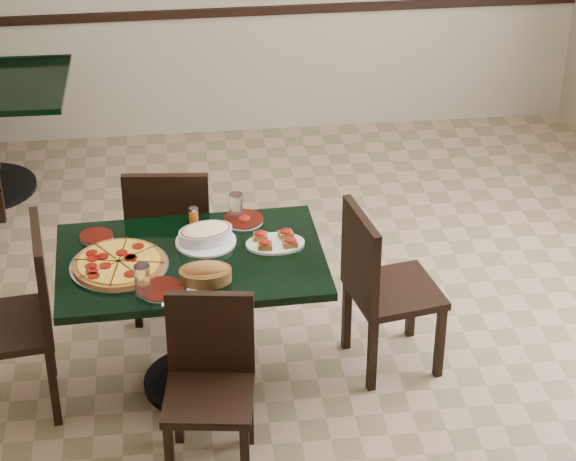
{
  "coord_description": "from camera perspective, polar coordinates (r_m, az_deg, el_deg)",
  "views": [
    {
      "loc": [
        -0.39,
        -4.57,
        3.56
      ],
      "look_at": [
        0.15,
        0.0,
        0.79
      ],
      "focal_mm": 70.0,
      "sensor_mm": 36.0,
      "label": 1
    }
  ],
  "objects": [
    {
      "name": "water_glass_a",
      "position": [
        5.51,
        -2.65,
        1.22
      ],
      "size": [
        0.07,
        0.07,
        0.14
      ],
      "primitive_type": "cylinder",
      "color": "silver",
      "rests_on": "main_table"
    },
    {
      "name": "bruschetta_platter",
      "position": [
        5.32,
        -0.66,
        -0.53
      ],
      "size": [
        0.29,
        0.2,
        0.05
      ],
      "rotation": [
        0.0,
        0.0,
        0.02
      ],
      "color": "silver",
      "rests_on": "main_table"
    },
    {
      "name": "room_shell",
      "position": [
        6.88,
        5.68,
        10.55
      ],
      "size": [
        5.5,
        5.5,
        5.5
      ],
      "color": "silver",
      "rests_on": "floor"
    },
    {
      "name": "side_plate_near",
      "position": [
        5.03,
        -6.47,
        -3.01
      ],
      "size": [
        0.2,
        0.2,
        0.02
      ],
      "rotation": [
        0.0,
        0.0,
        -0.11
      ],
      "color": "silver",
      "rests_on": "main_table"
    },
    {
      "name": "chair_left",
      "position": [
        5.39,
        -13.41,
        -3.99
      ],
      "size": [
        0.5,
        0.5,
        0.96
      ],
      "rotation": [
        0.0,
        0.0,
        -1.45
      ],
      "color": "black",
      "rests_on": "floor"
    },
    {
      "name": "side_plate_far_r",
      "position": [
        5.52,
        -2.27,
        0.55
      ],
      "size": [
        0.2,
        0.2,
        0.03
      ],
      "rotation": [
        0.0,
        0.0,
        -0.08
      ],
      "color": "silver",
      "rests_on": "main_table"
    },
    {
      "name": "side_plate_far_l",
      "position": [
        5.46,
        -9.71,
        -0.3
      ],
      "size": [
        0.16,
        0.16,
        0.02
      ],
      "rotation": [
        0.0,
        0.0,
        -0.07
      ],
      "color": "silver",
      "rests_on": "main_table"
    },
    {
      "name": "bread_basket",
      "position": [
        5.07,
        -4.22,
        -2.18
      ],
      "size": [
        0.24,
        0.16,
        0.1
      ],
      "rotation": [
        0.0,
        0.0,
        0.0
      ],
      "color": "brown",
      "rests_on": "main_table"
    },
    {
      "name": "napkin_setting",
      "position": [
        4.99,
        -5.51,
        -3.37
      ],
      "size": [
        0.16,
        0.16,
        0.01
      ],
      "rotation": [
        0.0,
        0.0,
        -0.12
      ],
      "color": "white",
      "rests_on": "main_table"
    },
    {
      "name": "chair_right",
      "position": [
        5.53,
        4.67,
        -2.62
      ],
      "size": [
        0.49,
        0.49,
        0.9
      ],
      "rotation": [
        0.0,
        0.0,
        1.76
      ],
      "color": "black",
      "rests_on": "floor"
    },
    {
      "name": "chair_near",
      "position": [
        5.0,
        -3.99,
        -7.35
      ],
      "size": [
        0.44,
        0.44,
        0.83
      ],
      "rotation": [
        0.0,
        0.0,
        -0.14
      ],
      "color": "black",
      "rests_on": "floor"
    },
    {
      "name": "chair_far",
      "position": [
        5.9,
        -6.0,
        -0.16
      ],
      "size": [
        0.47,
        0.47,
        0.93
      ],
      "rotation": [
        0.0,
        0.0,
        3.04
      ],
      "color": "black",
      "rests_on": "floor"
    },
    {
      "name": "floor",
      "position": [
        5.8,
        -1.44,
        -6.8
      ],
      "size": [
        5.5,
        5.5,
        0.0
      ],
      "primitive_type": "plane",
      "color": "#8E6E52",
      "rests_on": "ground"
    },
    {
      "name": "pepper_shaker",
      "position": [
        5.51,
        -4.82,
        0.8
      ],
      "size": [
        0.05,
        0.05,
        0.08
      ],
      "color": "#D45C16",
      "rests_on": "main_table"
    },
    {
      "name": "water_glass_b",
      "position": [
        4.98,
        -7.39,
        -2.55
      ],
      "size": [
        0.07,
        0.07,
        0.15
      ],
      "primitive_type": "cylinder",
      "color": "silver",
      "rests_on": "main_table"
    },
    {
      "name": "lasagna_casserole",
      "position": [
        5.34,
        -4.21,
        -0.19
      ],
      "size": [
        0.3,
        0.29,
        0.09
      ],
      "rotation": [
        0.0,
        0.0,
        0.26
      ],
      "color": "silver",
      "rests_on": "main_table"
    },
    {
      "name": "pepperoni_pizza",
      "position": [
        5.22,
        -8.58,
        -1.68
      ],
      "size": [
        0.46,
        0.46,
        0.04
      ],
      "rotation": [
        0.0,
        0.0,
        -0.18
      ],
      "color": "#B6B5BD",
      "rests_on": "main_table"
    },
    {
      "name": "main_table",
      "position": [
        5.36,
        -4.88,
        -3.01
      ],
      "size": [
        1.28,
        0.85,
        0.75
      ],
      "rotation": [
        0.0,
        0.0,
        0.04
      ],
      "color": "black",
      "rests_on": "floor"
    }
  ]
}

